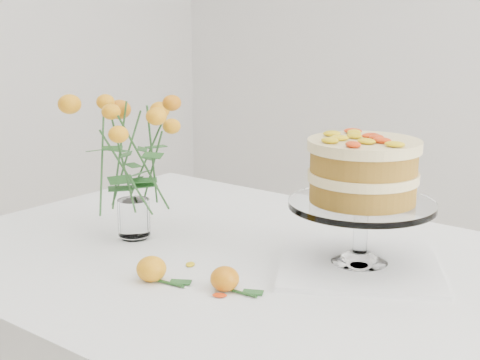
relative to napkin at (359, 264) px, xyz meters
The scene contains 9 objects.
table 0.19m from the napkin, 145.09° to the right, with size 1.43×0.93×0.76m.
napkin is the anchor object (origin of this frame).
cake_stand 0.17m from the napkin, behind, with size 0.28×0.28×0.25m.
rose_vase 0.53m from the napkin, 162.50° to the right, with size 0.27×0.27×0.35m.
loose_rose_near 0.40m from the napkin, 131.33° to the right, with size 0.10×0.05×0.05m.
loose_rose_far 0.28m from the napkin, 117.42° to the right, with size 0.09×0.05×0.04m.
stray_petal_a 0.33m from the napkin, 142.75° to the right, with size 0.03×0.02×0.00m, color yellow.
stray_petal_b 0.29m from the napkin, 123.91° to the right, with size 0.03×0.02×0.00m, color yellow.
stray_petal_c 0.30m from the napkin, 113.32° to the right, with size 0.03×0.02×0.00m, color yellow.
Camera 1 is at (0.70, -1.00, 1.22)m, focal length 50.00 mm.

